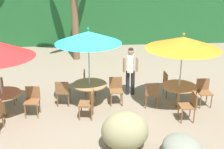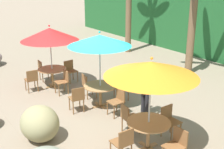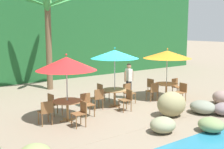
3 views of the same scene
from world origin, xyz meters
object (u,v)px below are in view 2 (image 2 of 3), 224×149
object	(u,v)px
chair_orange_seaward	(177,144)
chair_red_right	(32,79)
chair_orange_inland	(169,119)
chair_orange_left	(128,117)
dining_table_teal	(100,89)
chair_teal_right	(77,98)
waiter_in_white	(146,87)
dining_table_red	(52,72)
chair_teal_inland	(120,86)
dining_table_orange	(149,126)
umbrella_red	(50,34)
chair_teal_seaward	(118,100)
chair_red_left	(43,69)
umbrella_orange	(151,69)
chair_orange_right	(123,142)
chair_red_inland	(70,69)
umbrella_teal	(100,40)
chair_red_seaward	(64,80)
chair_teal_left	(87,84)

from	to	relation	value
chair_orange_seaward	chair_red_right	bearing A→B (deg)	-169.70
chair_orange_inland	chair_orange_left	distance (m)	1.10
dining_table_teal	chair_teal_right	size ratio (longest dim) A/B	1.26
waiter_in_white	chair_orange_seaward	bearing A→B (deg)	-24.21
dining_table_red	chair_teal_right	xyz separation A→B (m)	(2.55, -0.31, -0.10)
chair_teal_inland	dining_table_orange	distance (m)	3.12
umbrella_red	waiter_in_white	size ratio (longest dim) A/B	1.44
dining_table_teal	chair_teal_seaward	world-z (taller)	chair_teal_seaward
chair_red_left	chair_teal_right	bearing A→B (deg)	-4.55
umbrella_orange	chair_orange_right	distance (m)	1.82
umbrella_red	dining_table_orange	bearing A→B (deg)	1.68
umbrella_orange	chair_teal_right	bearing A→B (deg)	-170.57
chair_red_inland	chair_orange_inland	distance (m)	5.40
chair_orange_seaward	dining_table_orange	bearing A→B (deg)	-172.57
umbrella_teal	chair_teal_seaward	size ratio (longest dim) A/B	2.92
chair_teal_right	chair_red_seaward	bearing A→B (deg)	167.95
chair_orange_left	waiter_in_white	xyz separation A→B (m)	(-0.53, 1.08, 0.47)
chair_teal_right	chair_orange_right	bearing A→B (deg)	-7.51
chair_teal_seaward	chair_teal_inland	size ratio (longest dim) A/B	1.00
chair_red_left	chair_orange_left	bearing A→B (deg)	2.45
chair_teal_inland	dining_table_orange	world-z (taller)	chair_teal_inland
chair_red_inland	chair_teal_seaward	xyz separation A→B (m)	(3.57, -0.21, 0.00)
umbrella_teal	chair_red_seaward	bearing A→B (deg)	-164.02
chair_red_left	chair_orange_left	xyz separation A→B (m)	(5.37, 0.23, 0.00)
umbrella_teal	chair_teal_right	size ratio (longest dim) A/B	2.92
chair_red_left	waiter_in_white	xyz separation A→B (m)	(4.84, 1.31, 0.47)
umbrella_orange	chair_teal_left	bearing A→B (deg)	173.75
chair_teal_inland	umbrella_orange	world-z (taller)	umbrella_orange
chair_red_right	chair_orange_right	xyz separation A→B (m)	(5.40, 0.16, 0.00)
umbrella_red	chair_red_right	size ratio (longest dim) A/B	2.80
dining_table_red	chair_teal_seaward	xyz separation A→B (m)	(3.42, 0.64, -0.10)
umbrella_teal	chair_orange_seaward	world-z (taller)	umbrella_teal
chair_red_left	chair_teal_seaward	size ratio (longest dim) A/B	1.00
dining_table_red	chair_red_seaward	distance (m)	0.86
chair_teal_left	chair_orange_right	bearing A→B (deg)	-18.56
umbrella_teal	chair_orange_inland	bearing A→B (deg)	9.77
chair_red_left	chair_teal_left	size ratio (longest dim) A/B	1.00
chair_red_right	chair_orange_seaward	size ratio (longest dim) A/B	1.00
chair_red_left	dining_table_red	bearing A→B (deg)	2.72
dining_table_red	umbrella_teal	bearing A→B (deg)	11.92
dining_table_teal	chair_teal_inland	xyz separation A→B (m)	(-0.07, 0.85, -0.10)
chair_teal_inland	chair_teal_right	world-z (taller)	same
chair_red_seaward	dining_table_teal	distance (m)	1.79
umbrella_orange	umbrella_teal	bearing A→B (deg)	172.15
dining_table_red	chair_orange_inland	distance (m)	5.35
umbrella_teal	chair_teal_right	distance (m)	1.93
chair_red_left	chair_orange_seaward	bearing A→B (deg)	2.50
chair_teal_inland	chair_orange_right	world-z (taller)	same
chair_red_left	chair_teal_left	xyz separation A→B (m)	(2.57, 0.60, 0.00)
chair_teal_seaward	chair_teal_right	xyz separation A→B (m)	(-0.88, -0.95, 0.00)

